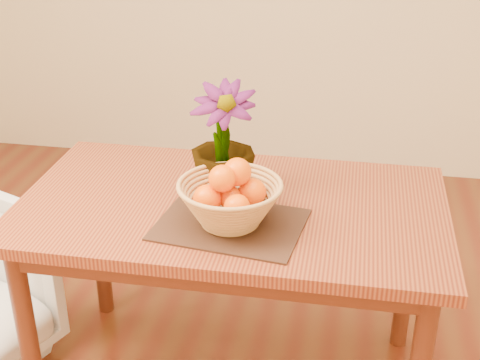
# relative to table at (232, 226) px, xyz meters

# --- Properties ---
(table) EXTENTS (1.40, 0.80, 0.75)m
(table) POSITION_rel_table_xyz_m (0.00, 0.00, 0.00)
(table) COLOR brown
(table) RESTS_ON floor
(placemat) EXTENTS (0.48, 0.38, 0.01)m
(placemat) POSITION_rel_table_xyz_m (0.02, -0.15, 0.09)
(placemat) COLOR #351F13
(placemat) RESTS_ON table
(wicker_basket) EXTENTS (0.32, 0.32, 0.13)m
(wicker_basket) POSITION_rel_table_xyz_m (0.02, -0.15, 0.16)
(wicker_basket) COLOR tan
(wicker_basket) RESTS_ON placemat
(orange_pile) EXTENTS (0.21, 0.20, 0.15)m
(orange_pile) POSITION_rel_table_xyz_m (0.02, -0.15, 0.21)
(orange_pile) COLOR #F85C04
(orange_pile) RESTS_ON wicker_basket
(potted_plant) EXTENTS (0.23, 0.23, 0.38)m
(potted_plant) POSITION_rel_table_xyz_m (-0.04, 0.05, 0.28)
(potted_plant) COLOR #204A15
(potted_plant) RESTS_ON table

